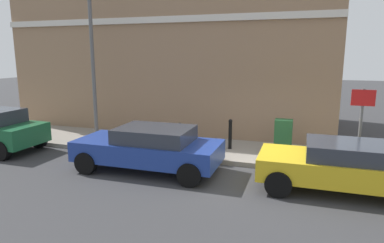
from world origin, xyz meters
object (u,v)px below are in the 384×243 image
object	(u,v)px
bollard_near_cabinet	(230,133)
bollard_far_kerb	(180,137)
car_yellow	(346,166)
utility_cabinet	(283,138)
car_blue	(150,147)
lamppost	(92,56)
street_sign	(361,117)

from	to	relation	value
bollard_near_cabinet	bollard_far_kerb	world-z (taller)	same
car_yellow	utility_cabinet	distance (m)	2.88
car_blue	car_yellow	bearing A→B (deg)	-179.83
bollard_far_kerb	bollard_near_cabinet	bearing A→B (deg)	-52.15
bollard_near_cabinet	bollard_far_kerb	distance (m)	1.81
bollard_far_kerb	lamppost	world-z (taller)	lamppost
bollard_far_kerb	street_sign	world-z (taller)	street_sign
car_yellow	lamppost	size ratio (longest dim) A/B	0.73
utility_cabinet	car_yellow	bearing A→B (deg)	-145.05
bollard_near_cabinet	street_sign	size ratio (longest dim) A/B	0.45
lamppost	utility_cabinet	bearing A→B (deg)	-90.88
bollard_near_cabinet	car_blue	bearing A→B (deg)	143.88
car_yellow	street_sign	distance (m)	1.77
car_blue	bollard_far_kerb	size ratio (longest dim) A/B	4.06
bollard_far_kerb	street_sign	xyz separation A→B (m)	(0.06, -5.27, 0.96)
bollard_far_kerb	lamppost	size ratio (longest dim) A/B	0.18
car_blue	bollard_near_cabinet	world-z (taller)	car_blue
utility_cabinet	bollard_near_cabinet	world-z (taller)	utility_cabinet
bollard_near_cabinet	car_yellow	bearing A→B (deg)	-125.81
bollard_far_kerb	car_blue	bearing A→B (deg)	163.80
car_yellow	bollard_near_cabinet	distance (m)	4.20
bollard_far_kerb	utility_cabinet	bearing A→B (deg)	-72.43
car_blue	utility_cabinet	xyz separation A→B (m)	(2.42, -3.60, -0.02)
car_blue	utility_cabinet	size ratio (longest dim) A/B	3.66
car_yellow	bollard_near_cabinet	bearing A→B (deg)	-36.06
car_yellow	street_sign	xyz separation A→B (m)	(1.41, -0.43, 0.98)
utility_cabinet	lamppost	bearing A→B (deg)	89.12
street_sign	car_blue	bearing A→B (deg)	104.48
car_yellow	bollard_far_kerb	size ratio (longest dim) A/B	4.01
bollard_near_cabinet	bollard_far_kerb	xyz separation A→B (m)	(-1.11, 1.43, 0.00)
bollard_near_cabinet	utility_cabinet	bearing A→B (deg)	-93.25
utility_cabinet	bollard_far_kerb	world-z (taller)	utility_cabinet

